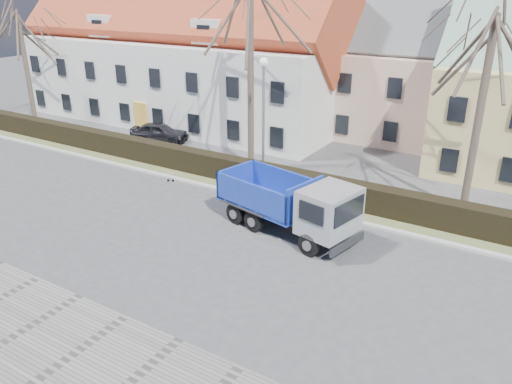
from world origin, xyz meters
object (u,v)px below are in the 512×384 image
Objects in this scene: streetlight at (263,121)px; parked_car_a at (159,132)px; cart_frame at (167,177)px; dump_truck at (283,201)px.

parked_car_a is (-9.97, 2.73, -2.71)m from streetlight.
parked_car_a is (-5.53, 5.62, 0.38)m from cart_frame.
dump_truck is 1.00× the size of streetlight.
dump_truck is 15.64m from parked_car_a.
dump_truck is at bearing -140.07° from parked_car_a.
streetlight is 10.73× the size of cart_frame.
streetlight reaches higher than dump_truck.
dump_truck is 6.37m from streetlight.
cart_frame is at bearing -147.00° from streetlight.
streetlight is 1.71× the size of parked_car_a.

